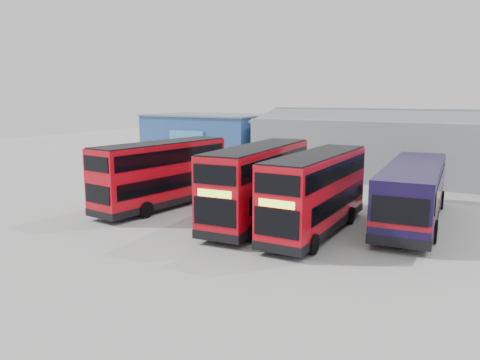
% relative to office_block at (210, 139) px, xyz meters
% --- Properties ---
extents(ground_plane, '(120.00, 120.00, 0.00)m').
position_rel_office_block_xyz_m(ground_plane, '(14.00, -17.99, -2.58)').
color(ground_plane, '#989893').
rests_on(ground_plane, ground).
extents(office_block, '(12.30, 8.32, 5.12)m').
position_rel_office_block_xyz_m(office_block, '(0.00, 0.00, 0.00)').
color(office_block, '#22478B').
rests_on(office_block, ground).
extents(maintenance_shed, '(30.50, 12.00, 5.89)m').
position_rel_office_block_xyz_m(maintenance_shed, '(22.00, 2.01, 0.02)').
color(maintenance_shed, gray).
rests_on(maintenance_shed, ground).
extents(double_decker_left, '(3.49, 10.02, 4.16)m').
position_rel_office_block_xyz_m(double_decker_left, '(8.24, -18.12, -0.51)').
color(double_decker_left, red).
rests_on(double_decker_left, ground).
extents(double_decker_centre, '(3.15, 10.28, 4.29)m').
position_rel_office_block_xyz_m(double_decker_centre, '(15.13, -18.35, -0.45)').
color(double_decker_centre, red).
rests_on(double_decker_centre, ground).
extents(double_decker_right, '(2.52, 9.77, 4.12)m').
position_rel_office_block_xyz_m(double_decker_right, '(18.63, -18.64, -0.53)').
color(double_decker_right, red).
rests_on(double_decker_right, ground).
extents(single_decker_blue, '(3.64, 12.29, 3.29)m').
position_rel_office_block_xyz_m(single_decker_blue, '(22.63, -14.26, -0.95)').
color(single_decker_blue, '#100C35').
rests_on(single_decker_blue, ground).
extents(panel_van, '(3.40, 4.97, 2.03)m').
position_rel_office_block_xyz_m(panel_van, '(-3.44, -6.15, -1.45)').
color(panel_van, silver).
rests_on(panel_van, ground).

